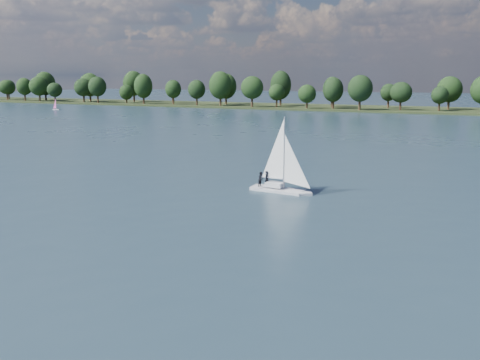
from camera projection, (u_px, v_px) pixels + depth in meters
name	position (u px, v px, depth m)	size (l,w,h in m)	color
ground	(337.00, 140.00, 120.13)	(700.00, 700.00, 0.00)	#233342
far_shore	(404.00, 110.00, 220.35)	(660.00, 40.00, 1.50)	black
sailboat	(278.00, 170.00, 66.12)	(7.65, 2.93, 9.81)	silver
dinghy_pink	(56.00, 107.00, 224.36)	(3.14, 1.38, 4.92)	silver
pontoon	(28.00, 103.00, 279.51)	(4.00, 2.00, 0.50)	#535658
treeline	(394.00, 91.00, 216.88)	(561.93, 74.42, 17.53)	black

